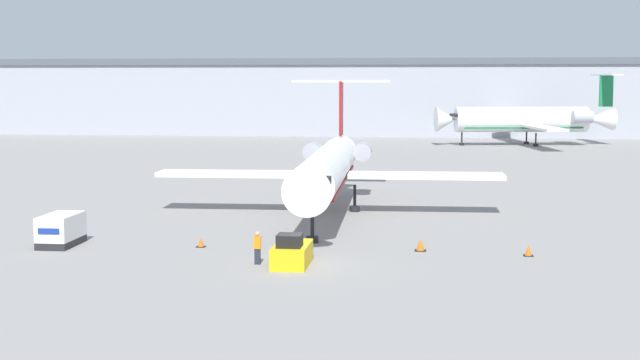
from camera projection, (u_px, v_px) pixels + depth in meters
name	position (u px, v px, depth m)	size (l,w,h in m)	color
ground_plane	(297.00, 267.00, 49.23)	(600.00, 600.00, 0.00)	gray
terminal_building	(391.00, 97.00, 166.80)	(180.00, 16.80, 14.13)	#9EA3AD
airplane_main	(329.00, 166.00, 68.65)	(26.95, 31.36, 10.25)	white
pushback_tug	(292.00, 253.00, 49.55)	(1.91, 3.80, 1.90)	yellow
luggage_cart	(61.00, 230.00, 55.39)	(1.92, 3.61, 1.97)	#232326
worker_near_tug	(257.00, 247.00, 49.77)	(0.40, 0.26, 1.87)	#232838
traffic_cone_left	(201.00, 242.00, 55.03)	(0.55, 0.55, 0.62)	black
traffic_cone_right	(420.00, 245.00, 53.79)	(0.69, 0.69, 0.76)	black
traffic_cone_mid	(528.00, 251.00, 52.22)	(0.57, 0.57, 0.67)	black
airplane_parked_far_left	(526.00, 119.00, 139.96)	(28.60, 30.46, 11.14)	white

